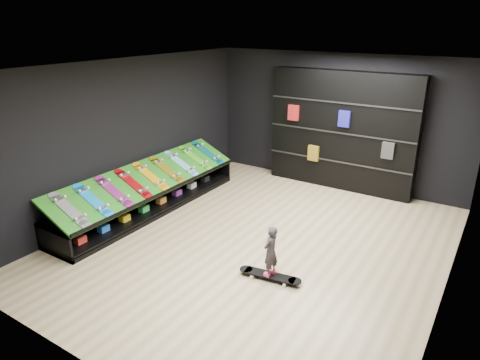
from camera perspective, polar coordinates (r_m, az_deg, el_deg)
The scene contains 20 objects.
floor at distance 7.61m, azimuth 2.39°, elevation -8.23°, with size 6.00×7.00×0.01m, color tan.
ceiling at distance 6.70m, azimuth 2.78°, elevation 14.85°, with size 6.00×7.00×0.01m, color white.
wall_back at distance 10.09m, azimuth 12.70°, elevation 7.72°, with size 6.00×0.02×3.00m, color black.
wall_front at distance 4.58m, azimuth -20.34°, elevation -9.16°, with size 6.00×0.02×3.00m, color black.
wall_left at distance 8.84m, azimuth -14.59°, elevation 5.74°, with size 0.02×7.00×3.00m, color black.
wall_right at distance 6.18m, azimuth 27.38°, elevation -2.39°, with size 0.02×7.00×3.00m, color black.
display_rack at distance 8.92m, azimuth -11.88°, elevation -2.38°, with size 0.90×4.50×0.50m, color black, non-canonical shape.
turf_ramp at distance 8.72m, azimuth -11.86°, elevation 0.34°, with size 1.00×4.50×0.04m, color #18640F.
back_shelving at distance 9.90m, azimuth 13.40°, elevation 6.36°, with size 3.31×0.39×2.65m, color black.
floor_skateboard at distance 6.61m, azimuth 4.00°, elevation -12.79°, with size 0.98×0.22×0.09m, color black, non-canonical shape.
child at distance 6.45m, azimuth 4.06°, elevation -10.66°, with size 0.18×0.13×0.48m, color black.
display_board_0 at distance 7.58m, azimuth -21.78°, elevation -3.72°, with size 0.98×0.22×0.09m, color black, non-canonical shape.
display_board_1 at distance 7.83m, azimuth -19.02°, elevation -2.56°, with size 0.98×0.22×0.09m, color blue, non-canonical shape.
display_board_2 at distance 8.11m, azimuth -16.45°, elevation -1.48°, with size 0.98×0.22×0.09m, color #2626BF, non-canonical shape.
display_board_3 at distance 8.40m, azimuth -14.05°, elevation -0.46°, with size 0.98×0.22×0.09m, color red, non-canonical shape.
display_board_4 at distance 8.70m, azimuth -11.81°, elevation 0.49°, with size 0.98×0.22×0.09m, color yellow, non-canonical shape.
display_board_5 at distance 9.03m, azimuth -9.74°, elevation 1.37°, with size 0.98×0.22×0.09m, color yellow, non-canonical shape.
display_board_6 at distance 9.36m, azimuth -7.81°, elevation 2.18°, with size 0.98×0.22×0.09m, color #0CB2E5, non-canonical shape.
display_board_7 at distance 9.71m, azimuth -6.01°, elevation 2.94°, with size 0.98×0.22×0.09m, color green, non-canonical shape.
display_board_8 at distance 10.07m, azimuth -4.33°, elevation 3.64°, with size 0.98×0.22×0.09m, color #0C8C99, non-canonical shape.
Camera 1 is at (3.32, -5.78, 3.68)m, focal length 32.00 mm.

